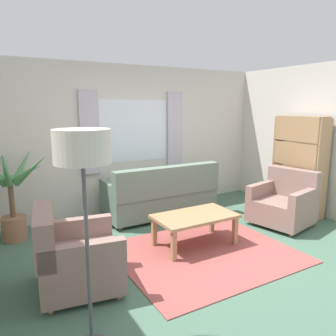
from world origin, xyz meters
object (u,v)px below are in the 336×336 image
object	(u,v)px
potted_plant	(10,196)
standing_lamp	(83,163)
couch	(161,196)
coffee_table	(195,219)
bookshelf	(299,165)
armchair_right	(284,203)
armchair_left	(74,257)

from	to	relation	value
potted_plant	standing_lamp	size ratio (longest dim) A/B	0.75
couch	coffee_table	distance (m)	1.29
bookshelf	standing_lamp	size ratio (longest dim) A/B	0.99
bookshelf	standing_lamp	distance (m)	4.40
couch	standing_lamp	distance (m)	3.37
armchair_right	potted_plant	distance (m)	4.13
armchair_right	standing_lamp	bearing A→B (deg)	-83.94
couch	bookshelf	distance (m)	2.45
bookshelf	armchair_left	bearing A→B (deg)	96.68
armchair_right	coffee_table	world-z (taller)	armchair_right
coffee_table	armchair_right	bearing A→B (deg)	-1.21
potted_plant	bookshelf	size ratio (longest dim) A/B	0.76
bookshelf	couch	bearing A→B (deg)	63.53
coffee_table	couch	bearing A→B (deg)	81.98
armchair_left	potted_plant	bearing A→B (deg)	23.31
armchair_left	bookshelf	distance (m)	4.09
potted_plant	bookshelf	world-z (taller)	bookshelf
armchair_right	couch	bearing A→B (deg)	-143.18
couch	standing_lamp	world-z (taller)	standing_lamp
coffee_table	standing_lamp	bearing A→B (deg)	-146.23
couch	potted_plant	size ratio (longest dim) A/B	1.46
armchair_left	standing_lamp	size ratio (longest dim) A/B	0.55
potted_plant	standing_lamp	xyz separation A→B (m)	(0.34, -2.66, 0.85)
potted_plant	coffee_table	bearing A→B (deg)	-34.17
armchair_left	bookshelf	xyz separation A→B (m)	(4.02, 0.47, 0.53)
couch	standing_lamp	xyz separation A→B (m)	(-1.98, -2.48, 1.13)
armchair_left	coffee_table	distance (m)	1.72
armchair_left	armchair_right	bearing A→B (deg)	-77.45
couch	potted_plant	world-z (taller)	potted_plant
couch	standing_lamp	size ratio (longest dim) A/B	1.10
potted_plant	couch	bearing A→B (deg)	-4.27
couch	bookshelf	bearing A→B (deg)	153.53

